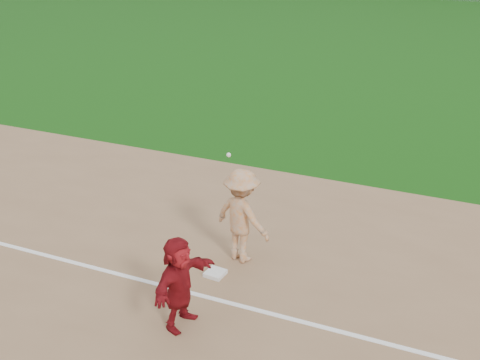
% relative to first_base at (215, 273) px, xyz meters
% --- Properties ---
extents(ground, '(160.00, 160.00, 0.00)m').
position_rel_first_base_xyz_m(ground, '(-0.17, 0.09, -0.06)').
color(ground, '#144A0E').
rests_on(ground, ground).
extents(foul_line, '(60.00, 0.10, 0.01)m').
position_rel_first_base_xyz_m(foul_line, '(-0.17, -0.71, -0.03)').
color(foul_line, white).
rests_on(foul_line, infield_dirt).
extents(first_base, '(0.38, 0.38, 0.08)m').
position_rel_first_base_xyz_m(first_base, '(0.00, 0.00, 0.00)').
color(first_base, white).
rests_on(first_base, infield_dirt).
extents(base_runner, '(0.67, 1.57, 1.64)m').
position_rel_first_base_xyz_m(base_runner, '(0.10, -1.54, 0.78)').
color(base_runner, maroon).
rests_on(base_runner, infield_dirt).
extents(first_base_play, '(1.39, 1.04, 2.41)m').
position_rel_first_base_xyz_m(first_base_play, '(0.23, 0.74, 0.91)').
color(first_base_play, '#A8A8AB').
rests_on(first_base_play, infield_dirt).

